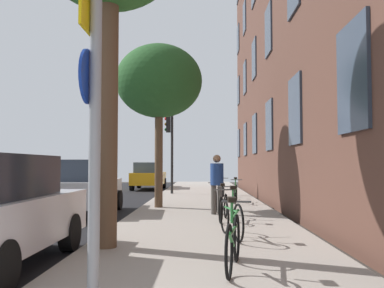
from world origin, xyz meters
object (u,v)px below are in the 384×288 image
(tree_far, at_px, (159,82))
(bicycle_3, at_px, (215,198))
(bicycle_0, at_px, (233,241))
(bicycle_5, at_px, (222,189))
(pedestrian_0, at_px, (217,180))
(car_2, at_px, (149,176))
(bicycle_4, at_px, (236,193))
(bicycle_1, at_px, (231,217))
(sign_post, at_px, (93,106))
(traffic_light, at_px, (170,140))
(bicycle_2, at_px, (223,206))
(car_1, at_px, (83,187))

(tree_far, height_order, bicycle_3, tree_far)
(bicycle_0, bearing_deg, bicycle_5, 87.85)
(bicycle_0, xyz_separation_m, pedestrian_0, (0.01, 6.19, 0.57))
(bicycle_5, relative_size, car_2, 0.40)
(tree_far, distance_m, bicycle_4, 4.79)
(bicycle_1, height_order, bicycle_3, bicycle_1)
(sign_post, distance_m, traffic_light, 15.98)
(traffic_light, height_order, bicycle_2, traffic_light)
(bicycle_5, height_order, car_2, car_2)
(car_1, bearing_deg, bicycle_2, -28.04)
(bicycle_2, xyz_separation_m, car_1, (-4.09, 2.18, 0.36))
(traffic_light, distance_m, bicycle_1, 12.60)
(sign_post, relative_size, bicycle_2, 2.01)
(traffic_light, bearing_deg, car_1, -104.86)
(bicycle_1, height_order, bicycle_2, bicycle_1)
(bicycle_1, distance_m, pedestrian_0, 3.83)
(bicycle_2, height_order, car_2, car_2)
(bicycle_5, bearing_deg, bicycle_4, -81.57)
(sign_post, height_order, bicycle_2, sign_post)
(bicycle_1, distance_m, bicycle_4, 7.23)
(bicycle_4, height_order, car_1, car_1)
(bicycle_0, relative_size, pedestrian_0, 0.98)
(sign_post, xyz_separation_m, bicycle_5, (1.96, 13.33, -1.61))
(bicycle_4, xyz_separation_m, bicycle_5, (-0.36, 2.40, -0.01))
(car_1, bearing_deg, bicycle_3, 3.22)
(bicycle_4, bearing_deg, sign_post, -101.98)
(bicycle_3, xyz_separation_m, bicycle_4, (0.80, 2.40, 0.01))
(car_2, bearing_deg, tree_far, -81.27)
(bicycle_1, bearing_deg, pedestrian_0, 91.93)
(bicycle_2, relative_size, car_1, 0.40)
(bicycle_0, height_order, car_2, car_2)
(bicycle_1, xyz_separation_m, bicycle_4, (0.67, 7.20, -0.02))
(bicycle_1, bearing_deg, tree_far, 108.88)
(traffic_light, distance_m, bicycle_5, 4.20)
(traffic_light, distance_m, tree_far, 6.71)
(traffic_light, height_order, bicycle_0, traffic_light)
(sign_post, relative_size, car_2, 0.78)
(bicycle_1, height_order, car_1, car_1)
(traffic_light, height_order, bicycle_4, traffic_light)
(traffic_light, xyz_separation_m, bicycle_0, (1.94, -14.63, -2.21))
(pedestrian_0, height_order, car_1, pedestrian_0)
(bicycle_0, distance_m, bicycle_5, 12.01)
(sign_post, xyz_separation_m, car_2, (-2.10, 21.16, -1.24))
(bicycle_2, height_order, bicycle_3, bicycle_2)
(pedestrian_0, bearing_deg, bicycle_3, 90.48)
(bicycle_2, bearing_deg, car_2, 103.93)
(bicycle_2, distance_m, car_1, 4.65)
(bicycle_3, distance_m, bicycle_5, 4.82)
(traffic_light, relative_size, pedestrian_0, 2.29)
(car_2, bearing_deg, pedestrian_0, -75.13)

